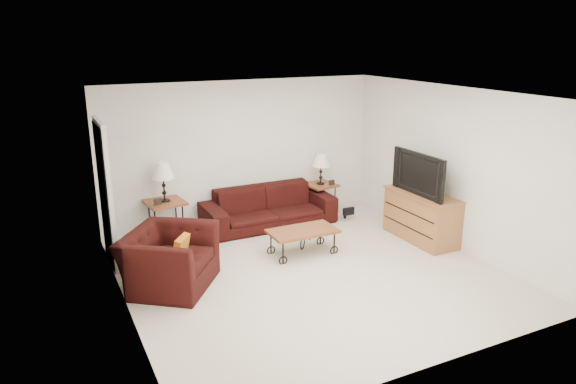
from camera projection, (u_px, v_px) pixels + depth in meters
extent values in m
plane|color=beige|center=(310.00, 272.00, 7.50)|extent=(5.00, 5.00, 0.00)
cube|color=white|center=(243.00, 152.00, 9.29)|extent=(5.00, 0.02, 2.50)
cube|color=white|center=(437.00, 254.00, 4.99)|extent=(5.00, 0.02, 2.50)
cube|color=white|center=(120.00, 214.00, 6.09)|extent=(0.02, 5.00, 2.50)
cube|color=white|center=(452.00, 168.00, 8.20)|extent=(0.02, 5.00, 2.50)
plane|color=white|center=(312.00, 94.00, 6.79)|extent=(5.00, 5.00, 0.00)
cube|color=black|center=(105.00, 195.00, 7.58)|extent=(0.08, 0.94, 2.04)
imported|color=black|center=(269.00, 207.00, 9.26)|extent=(2.31, 0.90, 0.68)
cube|color=brown|center=(166.00, 220.00, 8.67)|extent=(0.64, 0.64, 0.64)
cube|color=brown|center=(320.00, 198.00, 9.91)|extent=(0.59, 0.59, 0.57)
cube|color=black|center=(157.00, 202.00, 8.37)|extent=(0.13, 0.05, 0.11)
cube|color=black|center=(332.00, 182.00, 9.75)|extent=(0.11, 0.02, 0.09)
cube|color=brown|center=(303.00, 242.00, 8.08)|extent=(1.04, 0.56, 0.39)
imported|color=black|center=(169.00, 259.00, 6.99)|extent=(1.54, 1.57, 0.77)
cube|color=#C06A18|center=(181.00, 249.00, 6.97)|extent=(0.28, 0.33, 0.35)
cube|color=#A0623B|center=(421.00, 217.00, 8.60)|extent=(0.55, 1.31, 0.79)
imported|color=black|center=(424.00, 173.00, 8.38)|extent=(0.15, 1.18, 0.68)
ellipsoid|color=black|center=(345.00, 207.00, 9.62)|extent=(0.40, 0.36, 0.43)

